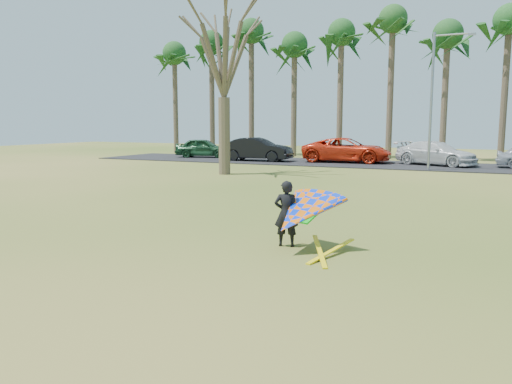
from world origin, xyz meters
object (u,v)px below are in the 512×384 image
at_px(bare_tree_left, 224,46).
at_px(streetlight, 434,95).
at_px(car_3, 436,153).
at_px(car_1, 257,149).
at_px(car_2, 347,150).
at_px(kite_flyer, 300,213).
at_px(car_0, 203,148).

height_order(bare_tree_left, streetlight, bare_tree_left).
xyz_separation_m(bare_tree_left, car_3, (10.08, 10.66, -6.07)).
xyz_separation_m(bare_tree_left, streetlight, (10.16, 7.00, -2.45)).
xyz_separation_m(car_1, car_3, (12.32, 1.56, -0.06)).
bearing_deg(streetlight, car_2, 149.47).
xyz_separation_m(bare_tree_left, kite_flyer, (9.53, -13.98, -6.08)).
distance_m(streetlight, car_3, 5.15).
bearing_deg(streetlight, car_1, 170.39).
bearing_deg(bare_tree_left, car_2, 68.91).
bearing_deg(kite_flyer, car_0, 125.05).
xyz_separation_m(car_0, kite_flyer, (17.34, -24.72, 0.01)).
relative_size(streetlight, car_1, 1.55).
relative_size(streetlight, car_0, 1.78).
xyz_separation_m(car_2, car_3, (6.00, 0.08, -0.08)).
distance_m(car_0, car_2, 11.90).
relative_size(car_1, kite_flyer, 2.15).
bearing_deg(car_3, car_2, 114.63).
xyz_separation_m(car_1, car_2, (6.32, 1.49, 0.01)).
relative_size(streetlight, car_2, 1.29).
bearing_deg(car_2, kite_flyer, -171.19).
bearing_deg(car_1, car_0, 70.53).
xyz_separation_m(car_2, kite_flyer, (5.45, -24.56, -0.08)).
distance_m(bare_tree_left, car_0, 14.61).
distance_m(car_0, car_1, 5.82).
height_order(bare_tree_left, car_1, bare_tree_left).
xyz_separation_m(bare_tree_left, car_2, (4.08, 10.58, -5.99)).
xyz_separation_m(streetlight, car_2, (-6.08, 3.58, -3.54)).
height_order(car_0, car_3, car_3).
xyz_separation_m(car_3, kite_flyer, (-0.55, -24.64, -0.00)).
distance_m(bare_tree_left, car_2, 12.83).
xyz_separation_m(streetlight, kite_flyer, (-0.63, -20.98, -3.62)).
height_order(streetlight, car_0, streetlight).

